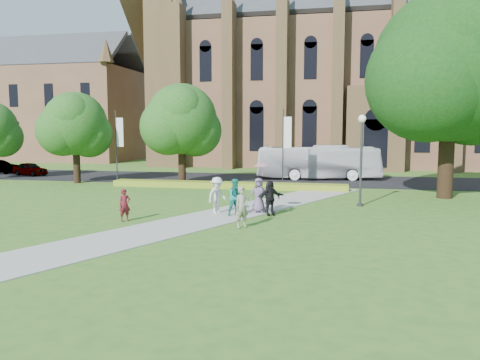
% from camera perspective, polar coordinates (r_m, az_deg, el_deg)
% --- Properties ---
extents(ground, '(160.00, 160.00, 0.00)m').
position_cam_1_polar(ground, '(22.37, -4.48, -5.19)').
color(ground, '#36691F').
rests_on(ground, ground).
extents(road, '(160.00, 10.00, 0.02)m').
position_cam_1_polar(road, '(41.74, 3.25, 0.09)').
color(road, black).
rests_on(road, ground).
extents(footpath, '(15.58, 28.54, 0.04)m').
position_cam_1_polar(footpath, '(23.31, -3.79, -4.67)').
color(footpath, '#B2B2A8').
rests_on(footpath, ground).
extents(flower_hedge, '(18.00, 1.40, 0.45)m').
position_cam_1_polar(flower_hedge, '(35.46, -1.60, -0.62)').
color(flower_hedge, '#A4AC22').
rests_on(flower_hedge, ground).
extents(cathedral, '(52.60, 18.25, 28.00)m').
position_cam_1_polar(cathedral, '(61.50, 15.74, 13.92)').
color(cathedral, brown).
rests_on(cathedral, ground).
extents(building_west, '(22.00, 14.00, 18.30)m').
position_cam_1_polar(building_west, '(74.92, -20.93, 9.40)').
color(building_west, brown).
rests_on(building_west, ground).
extents(streetlamp, '(0.44, 0.44, 5.24)m').
position_cam_1_polar(streetlamp, '(27.60, 14.58, 3.67)').
color(streetlamp, '#38383D').
rests_on(streetlamp, ground).
extents(large_tree, '(9.60, 9.60, 13.20)m').
position_cam_1_polar(large_tree, '(33.01, 24.26, 12.52)').
color(large_tree, '#332114').
rests_on(large_tree, ground).
extents(street_tree_0, '(5.20, 5.20, 7.50)m').
position_cam_1_polar(street_tree_0, '(40.96, -19.44, 6.45)').
color(street_tree_0, '#332114').
rests_on(street_tree_0, ground).
extents(street_tree_1, '(5.60, 5.60, 8.05)m').
position_cam_1_polar(street_tree_1, '(37.59, -7.14, 7.35)').
color(street_tree_1, '#332114').
rests_on(street_tree_1, ground).
extents(banner_pole_0, '(0.70, 0.10, 6.00)m').
position_cam_1_polar(banner_pole_0, '(36.49, 5.44, 4.52)').
color(banner_pole_0, '#38383D').
rests_on(banner_pole_0, ground).
extents(banner_pole_1, '(0.70, 0.10, 6.00)m').
position_cam_1_polar(banner_pole_1, '(40.52, -14.71, 4.51)').
color(banner_pole_1, '#38383D').
rests_on(banner_pole_1, ground).
extents(tour_coach, '(11.11, 3.89, 3.03)m').
position_cam_1_polar(tour_coach, '(42.20, 9.50, 2.16)').
color(tour_coach, white).
rests_on(tour_coach, road).
extents(car_0, '(3.95, 2.45, 1.26)m').
position_cam_1_polar(car_0, '(49.57, -24.20, 1.25)').
color(car_0, gray).
rests_on(car_0, road).
extents(pedestrian_0, '(0.66, 0.65, 1.53)m').
position_cam_1_polar(pedestrian_0, '(23.12, -13.88, -2.95)').
color(pedestrian_0, maroon).
rests_on(pedestrian_0, footpath).
extents(pedestrian_1, '(1.16, 1.11, 1.89)m').
position_cam_1_polar(pedestrian_1, '(23.70, -0.48, -2.12)').
color(pedestrian_1, '#198176').
rests_on(pedestrian_1, footpath).
extents(pedestrian_2, '(1.23, 1.42, 1.91)m').
position_cam_1_polar(pedestrian_2, '(24.38, -2.81, -1.87)').
color(pedestrian_2, silver).
rests_on(pedestrian_2, footpath).
extents(pedestrian_3, '(1.10, 0.89, 1.76)m').
position_cam_1_polar(pedestrian_3, '(23.90, 3.68, -2.22)').
color(pedestrian_3, black).
rests_on(pedestrian_3, footpath).
extents(pedestrian_4, '(0.99, 0.75, 1.83)m').
position_cam_1_polar(pedestrian_4, '(24.72, 2.29, -1.85)').
color(pedestrian_4, slate).
rests_on(pedestrian_4, footpath).
extents(pedestrian_5, '(1.52, 1.38, 1.68)m').
position_cam_1_polar(pedestrian_5, '(24.68, 3.66, -2.04)').
color(pedestrian_5, '#28272F').
rests_on(pedestrian_5, footpath).
extents(pedestrian_6, '(0.80, 0.76, 1.83)m').
position_cam_1_polar(pedestrian_6, '(20.90, 0.25, -3.31)').
color(pedestrian_6, gray).
rests_on(pedestrian_6, footpath).
extents(parasol, '(0.85, 0.85, 0.73)m').
position_cam_1_polar(parasol, '(24.64, 2.75, 1.11)').
color(parasol, '#D99D99').
rests_on(parasol, pedestrian_4).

